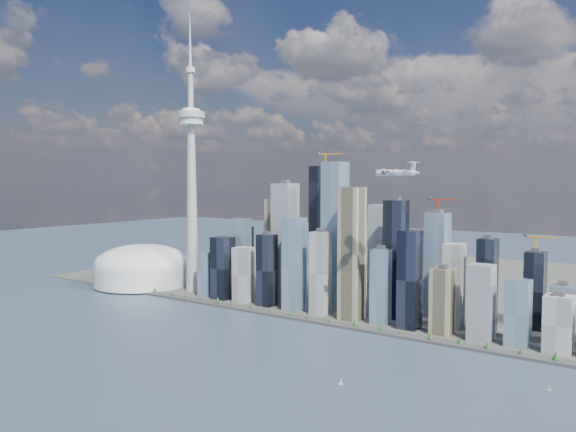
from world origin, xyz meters
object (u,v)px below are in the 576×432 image
Objects in this scene: sailboat_west at (341,382)px; sailboat_east at (549,388)px; needle_tower at (191,175)px; airplane at (396,172)px; dome_stadium at (142,267)px.

sailboat_east is (193.05, 113.25, -0.16)m from sailboat_west.
needle_tower reaches higher than airplane.
needle_tower is 2.75× the size of dome_stadium.
dome_stadium is 2.69× the size of airplane.
dome_stadium is 846.73m from sailboat_east.
airplane reaches higher than dome_stadium.
dome_stadium is (-140.00, -10.00, -196.40)m from needle_tower.
needle_tower is 748.16m from sailboat_east.
needle_tower reaches higher than dome_stadium.
sailboat_east is at bearing 21.59° from sailboat_west.
sailboat_west is 1.06× the size of sailboat_east.
sailboat_east is at bearing -13.19° from needle_tower.
sailboat_west is at bearing -28.89° from needle_tower.
sailboat_east is (209.95, -65.36, -234.04)m from airplane.
airplane is at bearing -7.94° from dome_stadium.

